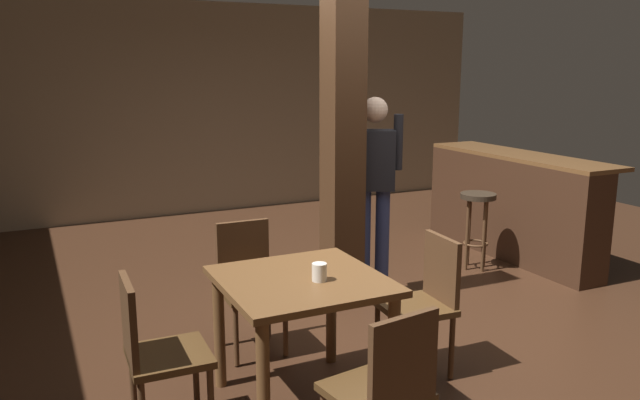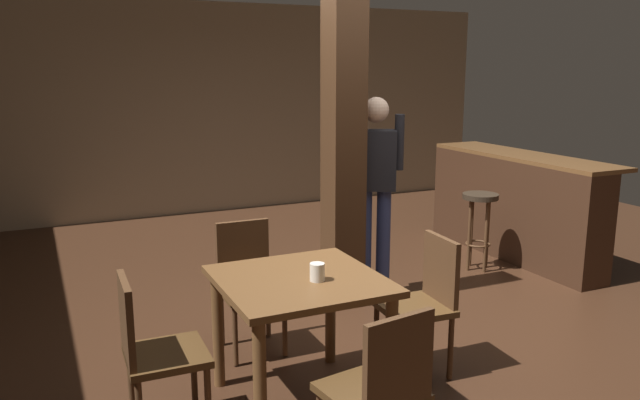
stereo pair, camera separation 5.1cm
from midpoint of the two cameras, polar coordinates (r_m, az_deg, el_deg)
The scene contains 12 objects.
ground_plane at distance 4.93m, azimuth 7.30°, elevation -11.43°, with size 10.80×10.80×0.00m, color #382114.
wall_back at distance 8.68m, azimuth -8.59°, elevation 8.24°, with size 8.00×0.10×2.80m, color gray.
pillar at distance 5.01m, azimuth 2.46°, elevation 5.66°, with size 0.28×0.28×2.80m, color #422816.
dining_table at distance 3.65m, azimuth -1.47°, elevation -9.13°, with size 0.91×0.91×0.77m.
chair_north at distance 4.42m, azimuth -6.25°, elevation -7.19°, with size 0.43×0.43×0.89m.
chair_east at distance 4.11m, azimuth 9.87°, elevation -8.79°, with size 0.45×0.45×0.89m.
chair_south at distance 3.02m, azimuth 6.14°, elevation -16.73°, with size 0.48×0.48×0.89m.
chair_west at distance 3.49m, azimuth -14.75°, elevation -12.94°, with size 0.43×0.43×0.89m.
napkin_cup at distance 3.54m, azimuth 0.16°, elevation -6.61°, with size 0.08×0.08×0.10m, color silver.
standing_person at distance 5.25m, azimuth 5.32°, elevation 1.52°, with size 0.45×0.34×1.72m.
bar_counter at distance 6.80m, azimuth 17.44°, elevation -0.45°, with size 0.56×2.25×1.08m.
bar_stool_near at distance 6.26m, azimuth 14.61°, elevation -1.16°, with size 0.34×0.34×0.76m.
Camera 2 is at (-2.43, -3.82, 1.96)m, focal length 35.00 mm.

